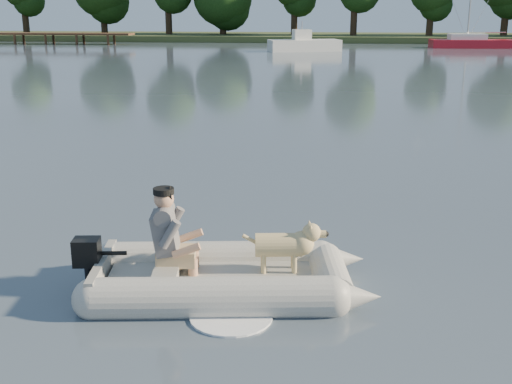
# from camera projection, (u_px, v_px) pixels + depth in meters

# --- Properties ---
(water) EXTENTS (160.00, 160.00, 0.00)m
(water) POSITION_uv_depth(u_px,v_px,m) (227.00, 282.00, 8.38)
(water) COLOR slate
(water) RESTS_ON ground
(shore_bank) EXTENTS (160.00, 12.00, 0.70)m
(shore_bank) POSITION_uv_depth(u_px,v_px,m) (317.00, 38.00, 67.49)
(shore_bank) COLOR #47512D
(shore_bank) RESTS_ON water
(dock) EXTENTS (18.00, 2.00, 1.04)m
(dock) POSITION_uv_depth(u_px,v_px,m) (39.00, 38.00, 60.61)
(dock) COLOR #4C331E
(dock) RESTS_ON water
(dinghy) EXTENTS (5.13, 3.80, 1.43)m
(dinghy) POSITION_uv_depth(u_px,v_px,m) (225.00, 245.00, 7.96)
(dinghy) COLOR #9A9B96
(dinghy) RESTS_ON water
(man) EXTENTS (0.83, 0.73, 1.11)m
(man) POSITION_uv_depth(u_px,v_px,m) (167.00, 230.00, 7.95)
(man) COLOR slate
(man) RESTS_ON dinghy
(dog) EXTENTS (1.00, 0.47, 0.64)m
(dog) POSITION_uv_depth(u_px,v_px,m) (279.00, 249.00, 8.05)
(dog) COLOR #CBBA75
(dog) RESTS_ON dinghy
(outboard_motor) EXTENTS (0.46, 0.35, 0.81)m
(outboard_motor) POSITION_uv_depth(u_px,v_px,m) (88.00, 268.00, 8.01)
(outboard_motor) COLOR black
(outboard_motor) RESTS_ON dinghy
(motorboat) EXTENTS (6.23, 3.87, 2.47)m
(motorboat) POSITION_uv_depth(u_px,v_px,m) (305.00, 37.00, 50.79)
(motorboat) COLOR white
(motorboat) RESTS_ON water
(sailboat) EXTENTS (7.11, 2.54, 9.61)m
(sailboat) POSITION_uv_depth(u_px,v_px,m) (471.00, 43.00, 55.04)
(sailboat) COLOR #AD1320
(sailboat) RESTS_ON water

